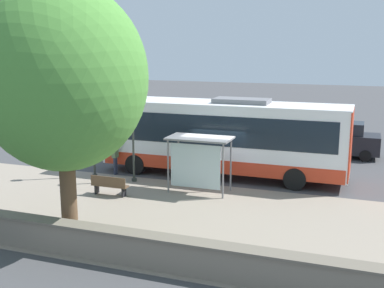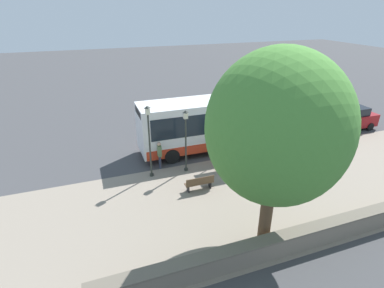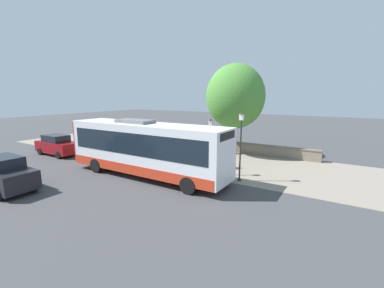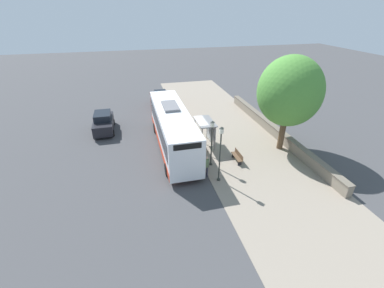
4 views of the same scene
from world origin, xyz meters
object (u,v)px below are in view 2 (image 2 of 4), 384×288
Objects in this scene: pedestrian at (159,153)px; street_lamp_far at (149,136)px; bus at (223,121)px; bus_shelter at (241,138)px; parked_car_far_lane at (244,102)px; parked_car_behind_bus at (350,119)px; street_lamp_near at (186,136)px; shade_tree at (277,129)px; bench at (199,183)px.

street_lamp_far is (-0.77, 0.72, 1.56)m from pedestrian.
bus reaches higher than bus_shelter.
parked_car_far_lane reaches higher than pedestrian.
parked_car_far_lane reaches higher than parked_car_behind_bus.
bus is 3.07m from bus_shelter.
street_lamp_far is at bearing 96.42° from parked_car_behind_bus.
bus_shelter is 11.86m from parked_car_behind_bus.
street_lamp_far reaches higher than parked_car_behind_bus.
street_lamp_far is (0.07, 2.17, 0.27)m from street_lamp_near.
street_lamp_near reaches higher than parked_car_far_lane.
shade_tree is (-9.46, 2.45, 3.35)m from bus.
bus is at bearing 87.62° from parked_car_behind_bus.
street_lamp_far is 17.31m from parked_car_behind_bus.
parked_car_far_lane is at bearing -52.23° from pedestrian.
bus_shelter is 0.64× the size of parked_car_far_lane.
bus is at bearing -55.84° from street_lamp_near.
parked_car_far_lane is at bearing 41.90° from parked_car_behind_bus.
pedestrian is at bearing 24.61° from bench.
parked_car_behind_bus is (-0.47, -11.31, -1.07)m from bus.
bus is 4.30× the size of bus_shelter.
bus_shelter is at bearing -96.83° from street_lamp_far.
bus is 6.57× the size of pedestrian.
street_lamp_far is 1.03× the size of parked_car_far_lane.
parked_car_behind_bus is at bearing -82.39° from street_lamp_near.
pedestrian is 1.10× the size of bench.
bus is 3.01× the size of street_lamp_near.
bus reaches higher than parked_car_behind_bus.
bench is (-1.73, 3.42, -1.52)m from bus_shelter.
bench is (-3.17, -1.45, -0.60)m from pedestrian.
street_lamp_far is at bearing 88.10° from street_lamp_near.
bus is at bearing 140.65° from parked_car_far_lane.
parked_car_far_lane is at bearing -29.90° from bus_shelter.
bench is 2.99m from street_lamp_near.
bus_shelter is 7.55m from shade_tree.
bus reaches higher than parked_car_far_lane.
bench is at bearing 142.88° from bus.
pedestrian is 13.00m from parked_car_far_lane.
street_lamp_far is at bearing 83.17° from bus_shelter.
pedestrian is 0.46× the size of street_lamp_near.
shade_tree is at bearing -170.36° from street_lamp_near.
bus is 4.41m from street_lamp_near.
bench is at bearing -137.80° from street_lamp_far.
pedestrian is at bearing 94.03° from parked_car_behind_bus.
pedestrian is at bearing 127.77° from parked_car_far_lane.
parked_car_behind_bus is 1.05× the size of parked_car_far_lane.
parked_car_behind_bus is (8.99, -13.75, -4.42)m from shade_tree.
street_lamp_near is (-2.47, 3.63, 0.37)m from bus.
bench is 14.22m from parked_car_far_lane.
street_lamp_near reaches higher than pedestrian.
bench is 0.41× the size of street_lamp_near.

